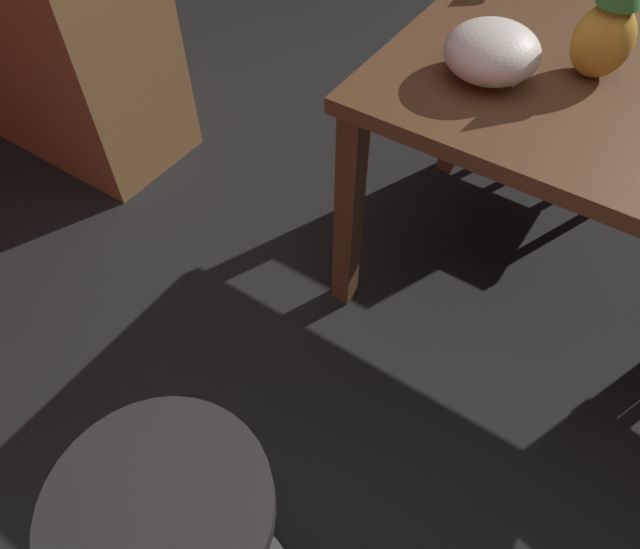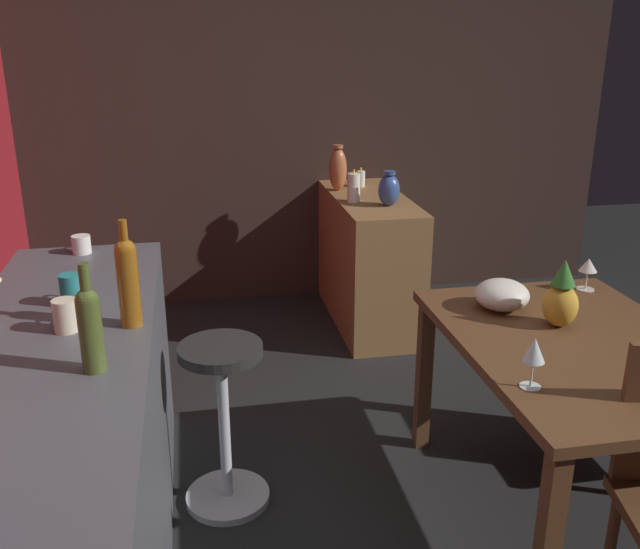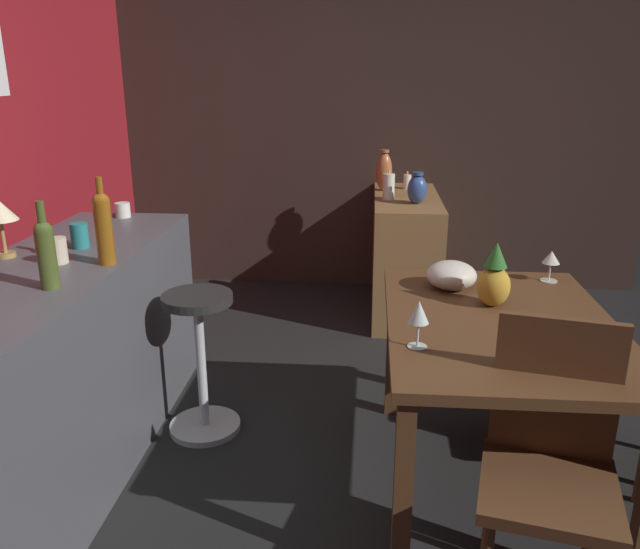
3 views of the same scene
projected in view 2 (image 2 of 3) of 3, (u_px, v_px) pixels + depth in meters
ground_plane at (470, 515)px, 2.73m from camera, size 9.00×9.00×0.00m
wall_side_right at (292, 108)px, 4.61m from camera, size 0.10×4.40×2.60m
dining_table at (577, 365)px, 2.53m from camera, size 1.21×0.86×0.74m
kitchen_counter at (67, 475)px, 2.24m from camera, size 2.10×0.60×0.90m
sideboard_cabinet at (368, 260)px, 4.43m from camera, size 1.10×0.44×0.82m
bar_stool at (224, 421)px, 2.70m from camera, size 0.34×0.34×0.69m
wine_glass_left at (588, 267)px, 2.96m from camera, size 0.08×0.08×0.14m
wine_glass_right at (534, 352)px, 2.15m from camera, size 0.07×0.07×0.17m
pineapple_centerpiece at (561, 298)px, 2.60m from camera, size 0.13×0.13×0.26m
fruit_bowl at (502, 295)px, 2.77m from camera, size 0.21×0.21×0.12m
wine_bottle_olive at (90, 325)px, 1.90m from camera, size 0.07×0.07×0.31m
wine_bottle_amber at (128, 279)px, 2.19m from camera, size 0.07×0.07×0.35m
cup_teal at (71, 289)px, 2.39m from camera, size 0.11×0.08×0.11m
cup_white at (81, 244)px, 2.95m from camera, size 0.11×0.08×0.08m
cup_cream at (65, 315)px, 2.18m from camera, size 0.11×0.08×0.10m
pillar_candle_tall at (361, 179)px, 4.55m from camera, size 0.06×0.06×0.13m
pillar_candle_short at (354, 188)px, 4.14m from camera, size 0.08×0.08×0.20m
vase_copper at (338, 169)px, 4.41m from camera, size 0.11×0.11×0.29m
vase_ceramic_blue at (389, 190)px, 4.04m from camera, size 0.13×0.13×0.20m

